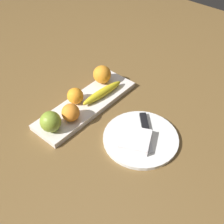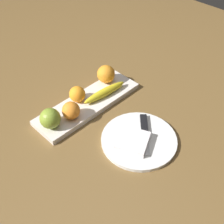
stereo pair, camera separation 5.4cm
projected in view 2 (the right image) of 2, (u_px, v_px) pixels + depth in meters
name	position (u px, v px, depth m)	size (l,w,h in m)	color
ground_plane	(78.00, 109.00, 1.11)	(2.40, 2.40, 0.00)	brown
fruit_tray	(88.00, 103.00, 1.12)	(0.44, 0.14, 0.02)	silver
apple	(50.00, 118.00, 0.99)	(0.07, 0.07, 0.07)	olive
banana	(105.00, 92.00, 1.12)	(0.20, 0.03, 0.03)	gold
orange_near_apple	(106.00, 74.00, 1.18)	(0.07, 0.07, 0.07)	orange
orange_near_banana	(77.00, 94.00, 1.09)	(0.06, 0.06, 0.06)	orange
orange_center	(71.00, 110.00, 1.02)	(0.07, 0.07, 0.07)	orange
dinner_plate	(139.00, 140.00, 0.99)	(0.26, 0.26, 0.01)	white
folded_napkin	(133.00, 141.00, 0.96)	(0.10, 0.10, 0.02)	white
knife	(144.00, 128.00, 1.01)	(0.14, 0.14, 0.01)	silver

